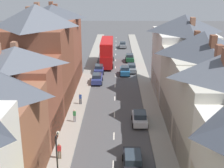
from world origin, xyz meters
name	(u,v)px	position (x,y,z in m)	size (l,w,h in m)	color
pavement_left	(86,82)	(-5.10, 38.00, 0.07)	(2.20, 104.00, 0.14)	gray
pavement_right	(145,82)	(5.10, 38.00, 0.07)	(2.20, 104.00, 0.14)	gray
centre_line_dashes	(115,86)	(0.00, 36.00, 0.01)	(0.14, 97.80, 0.01)	silver
terrace_row_left	(14,91)	(-10.19, 16.29, 5.92)	(8.00, 56.31, 13.94)	brown
terrace_row_right	(223,106)	(10.18, 13.60, 5.48)	(8.00, 51.11, 12.08)	brown
double_decker_bus_lead	(107,52)	(-1.81, 49.95, 2.82)	(2.74, 10.80, 5.30)	red
car_near_blue	(125,71)	(1.80, 42.47, 0.85)	(1.90, 3.93, 1.70)	#236093
car_near_silver	(133,161)	(1.80, 11.52, 0.83)	(1.90, 4.43, 1.66)	black
car_parked_left_a	(123,45)	(1.80, 68.05, 0.83)	(1.90, 3.91, 1.66)	gray
car_parked_right_a	(131,68)	(3.10, 44.51, 0.83)	(1.90, 4.19, 1.65)	gray
car_mid_black	(99,69)	(-3.10, 43.83, 0.82)	(1.90, 4.47, 1.63)	navy
car_mid_white	(130,58)	(3.10, 53.10, 0.85)	(1.90, 4.06, 1.68)	#144728
car_far_grey	(140,118)	(3.10, 21.19, 0.81)	(1.90, 3.86, 1.62)	silver
car_parked_right_b	(97,78)	(-3.10, 37.45, 0.85)	(1.90, 4.28, 1.69)	navy
pedestrian_mid_left	(59,150)	(-5.22, 12.97, 1.03)	(0.36, 0.22, 1.61)	brown
pedestrian_mid_right	(75,115)	(-4.86, 21.41, 1.03)	(0.36, 0.22, 1.61)	gray
pedestrian_far_left	(80,98)	(-4.82, 27.34, 1.03)	(0.36, 0.22, 1.61)	#23232D
street_lamp	(58,162)	(-4.25, 7.43, 3.24)	(0.20, 1.12, 5.50)	black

